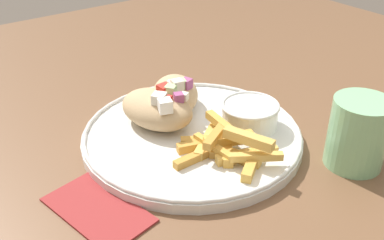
{
  "coord_description": "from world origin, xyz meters",
  "views": [
    {
      "loc": [
        0.41,
        -0.36,
        1.11
      ],
      "look_at": [
        -0.02,
        -0.04,
        0.79
      ],
      "focal_mm": 42.0,
      "sensor_mm": 36.0,
      "label": 1
    }
  ],
  "objects": [
    {
      "name": "pita_sandwich_near",
      "position": [
        -0.06,
        -0.07,
        0.8
      ],
      "size": [
        0.13,
        0.1,
        0.06
      ],
      "rotation": [
        0.0,
        0.0,
        0.24
      ],
      "color": "tan",
      "rests_on": "plate"
    },
    {
      "name": "pita_sandwich_far",
      "position": [
        -0.09,
        -0.02,
        0.8
      ],
      "size": [
        0.12,
        0.11,
        0.06
      ],
      "rotation": [
        0.0,
        0.0,
        -0.57
      ],
      "color": "tan",
      "rests_on": "plate"
    },
    {
      "name": "sauce_ramekin",
      "position": [
        0.02,
        0.03,
        0.79
      ],
      "size": [
        0.08,
        0.08,
        0.04
      ],
      "color": "white",
      "rests_on": "plate"
    },
    {
      "name": "fries_pile",
      "position": [
        0.05,
        -0.04,
        0.78
      ],
      "size": [
        0.13,
        0.13,
        0.04
      ],
      "color": "#E5B251",
      "rests_on": "plate"
    },
    {
      "name": "plate",
      "position": [
        -0.02,
        -0.04,
        0.77
      ],
      "size": [
        0.31,
        0.31,
        0.02
      ],
      "color": "white",
      "rests_on": "table"
    },
    {
      "name": "napkin",
      "position": [
        0.04,
        -0.21,
        0.76
      ],
      "size": [
        0.14,
        0.09,
        0.0
      ],
      "rotation": [
        0.0,
        0.0,
        0.19
      ],
      "color": "maroon",
      "rests_on": "table"
    },
    {
      "name": "table",
      "position": [
        0.0,
        0.0,
        0.69
      ],
      "size": [
        1.38,
        1.38,
        0.76
      ],
      "color": "brown",
      "rests_on": "ground_plane"
    },
    {
      "name": "water_glass",
      "position": [
        0.15,
        0.09,
        0.8
      ],
      "size": [
        0.07,
        0.07,
        0.09
      ],
      "color": "#8CCC93",
      "rests_on": "table"
    }
  ]
}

